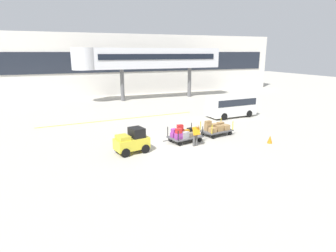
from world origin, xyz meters
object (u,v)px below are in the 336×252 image
baggage_tug (132,141)px  baggage_handler (196,134)px  baggage_cart_lead (183,134)px  baggage_cart_middle (216,128)px  safety_cone_near (270,139)px  shuttle_van (231,104)px

baggage_tug → baggage_handler: baggage_tug is taller
baggage_tug → baggage_cart_lead: size_ratio=0.74×
baggage_tug → baggage_cart_middle: (7.01, 1.38, -0.21)m
baggage_cart_middle → baggage_handler: bearing=-146.5°
baggage_handler → safety_cone_near: bearing=-15.1°
baggage_handler → baggage_cart_middle: bearing=33.5°
shuttle_van → baggage_cart_middle: bearing=-133.7°
safety_cone_near → baggage_tug: bearing=169.3°
baggage_tug → shuttle_van: shuttle_van is taller
baggage_handler → baggage_tug: bearing=174.6°
shuttle_van → baggage_cart_lead: bearing=-144.6°
baggage_handler → shuttle_van: shuttle_van is taller
baggage_cart_middle → shuttle_van: bearing=46.3°
baggage_tug → shuttle_van: (11.75, 6.35, 0.48)m
baggage_cart_lead → safety_cone_near: (5.49, -2.58, -0.28)m
baggage_tug → baggage_cart_middle: bearing=11.2°
baggage_tug → baggage_handler: 4.34m
baggage_handler → safety_cone_near: (5.11, -1.38, -0.59)m
shuttle_van → safety_cone_near: 8.52m
baggage_tug → baggage_handler: (4.31, -0.41, 0.11)m
baggage_tug → safety_cone_near: bearing=-10.7°
baggage_cart_middle → safety_cone_near: bearing=-52.7°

